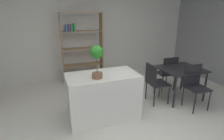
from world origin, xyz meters
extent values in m
plane|color=silver|center=(0.00, 0.00, 0.00)|extent=(9.61, 9.61, 0.00)
cube|color=silver|center=(0.00, 2.89, 1.41)|extent=(6.99, 0.06, 2.83)
cube|color=white|center=(-0.25, 0.40, 0.45)|extent=(1.36, 0.74, 0.91)
cylinder|color=brown|center=(-0.39, 0.26, 0.95)|extent=(0.19, 0.19, 0.10)
cylinder|color=#476633|center=(-0.39, 0.26, 1.15)|extent=(0.01, 0.01, 0.29)
sphere|color=#277B24|center=(-0.39, 0.26, 1.38)|extent=(0.23, 0.23, 0.23)
cube|color=#997551|center=(-0.78, 2.49, 1.00)|extent=(0.02, 0.33, 2.01)
cube|color=#997551|center=(0.37, 2.49, 1.00)|extent=(0.02, 0.33, 2.01)
cube|color=#997551|center=(-0.20, 2.49, 2.00)|extent=(1.17, 0.33, 0.02)
cube|color=#997551|center=(-0.20, 2.49, 0.01)|extent=(1.17, 0.33, 0.02)
cube|color=#997551|center=(-0.20, 2.49, 0.51)|extent=(1.13, 0.33, 0.02)
cube|color=#997551|center=(-0.20, 2.49, 1.00)|extent=(1.13, 0.33, 0.02)
cube|color=#997551|center=(-0.20, 2.49, 1.50)|extent=(1.13, 0.33, 0.02)
cube|color=gold|center=(-0.65, 2.49, 0.15)|extent=(0.04, 0.27, 0.25)
cube|color=orange|center=(-0.57, 2.49, 0.13)|extent=(0.04, 0.27, 0.21)
cube|color=#2D6BAD|center=(-0.62, 2.49, 1.59)|extent=(0.05, 0.27, 0.17)
cube|color=#8E4793|center=(-0.55, 2.49, 1.60)|extent=(0.04, 0.27, 0.18)
cube|color=#338E4C|center=(-0.48, 2.49, 1.60)|extent=(0.05, 0.27, 0.19)
cube|color=#338E4C|center=(-0.40, 2.49, 1.61)|extent=(0.05, 0.27, 0.21)
cube|color=#232328|center=(1.74, 0.57, 0.74)|extent=(0.97, 0.88, 0.03)
cylinder|color=#232328|center=(1.31, 0.19, 0.36)|extent=(0.04, 0.04, 0.73)
cylinder|color=#232328|center=(2.17, 0.19, 0.36)|extent=(0.04, 0.04, 0.73)
cylinder|color=#232328|center=(1.31, 0.95, 0.36)|extent=(0.04, 0.04, 0.73)
cylinder|color=#232328|center=(2.17, 0.95, 0.36)|extent=(0.04, 0.04, 0.73)
cube|color=#232328|center=(1.13, 0.57, 0.46)|extent=(0.45, 0.48, 0.03)
cube|color=#232328|center=(0.94, 0.58, 0.70)|extent=(0.06, 0.46, 0.44)
cylinder|color=#232328|center=(1.31, 0.36, 0.23)|extent=(0.03, 0.03, 0.45)
cylinder|color=#232328|center=(1.33, 0.76, 0.23)|extent=(0.03, 0.03, 0.45)
cylinder|color=#232328|center=(0.94, 0.38, 0.23)|extent=(0.03, 0.03, 0.45)
cylinder|color=#232328|center=(0.96, 0.78, 0.23)|extent=(0.03, 0.03, 0.45)
cube|color=#232328|center=(1.74, 1.13, 0.45)|extent=(0.44, 0.44, 0.03)
cube|color=#232328|center=(1.73, 0.93, 0.70)|extent=(0.43, 0.05, 0.46)
cylinder|color=#232328|center=(1.93, 1.30, 0.22)|extent=(0.03, 0.03, 0.44)
cylinder|color=#232328|center=(1.57, 1.31, 0.22)|extent=(0.03, 0.03, 0.44)
cylinder|color=#232328|center=(1.92, 0.94, 0.22)|extent=(0.03, 0.03, 0.44)
cylinder|color=#232328|center=(1.55, 0.96, 0.22)|extent=(0.03, 0.03, 0.44)
cube|color=#232328|center=(1.74, 0.01, 0.48)|extent=(0.46, 0.44, 0.03)
cube|color=#232328|center=(1.75, 0.21, 0.72)|extent=(0.44, 0.05, 0.46)
cylinder|color=#232328|center=(1.55, -0.16, 0.23)|extent=(0.03, 0.03, 0.46)
cylinder|color=#232328|center=(1.92, -0.18, 0.23)|extent=(0.03, 0.03, 0.46)
cylinder|color=#232328|center=(1.56, 0.20, 0.23)|extent=(0.03, 0.03, 0.46)
cylinder|color=#232328|center=(1.94, 0.18, 0.23)|extent=(0.03, 0.03, 0.46)
camera|label=1|loc=(-1.19, -2.66, 2.06)|focal=28.94mm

